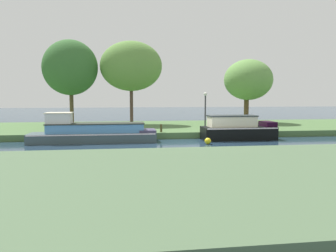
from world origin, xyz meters
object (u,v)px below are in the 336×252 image
object	(u,v)px
willow_tree_left	(70,68)
willow_tree_right	(248,80)
slate_narrowboat	(92,133)
channel_buoy	(208,141)
mooring_post_near	(161,128)
black_barge	(237,129)
lamp_post	(205,106)
willow_tree_centre	(131,66)

from	to	relation	value
willow_tree_left	willow_tree_right	world-z (taller)	willow_tree_left
slate_narrowboat	willow_tree_right	bearing A→B (deg)	31.98
channel_buoy	mooring_post_near	bearing A→B (deg)	127.65
slate_narrowboat	mooring_post_near	size ratio (longest dim) A/B	14.30
willow_tree_left	channel_buoy	distance (m)	13.68
black_barge	willow_tree_left	world-z (taller)	willow_tree_left
slate_narrowboat	channel_buoy	size ratio (longest dim) A/B	20.15
lamp_post	willow_tree_right	bearing A→B (deg)	47.16
willow_tree_centre	black_barge	bearing A→B (deg)	-50.41
willow_tree_centre	lamp_post	xyz separation A→B (m)	(4.80, -5.37, -3.05)
willow_tree_right	lamp_post	size ratio (longest dim) A/B	2.12
black_barge	slate_narrowboat	size ratio (longest dim) A/B	0.62
willow_tree_centre	slate_narrowboat	bearing A→B (deg)	-108.49
slate_narrowboat	lamp_post	bearing A→B (deg)	16.93
black_barge	willow_tree_centre	xyz separation A→B (m)	(-6.29, 7.61, 4.44)
black_barge	slate_narrowboat	bearing A→B (deg)	-180.00
willow_tree_right	channel_buoy	size ratio (longest dim) A/B	14.97
willow_tree_left	channel_buoy	world-z (taller)	willow_tree_left
mooring_post_near	channel_buoy	distance (m)	3.78
willow_tree_centre	willow_tree_right	world-z (taller)	willow_tree_centre
lamp_post	channel_buoy	xyz separation A→B (m)	(-0.84, -3.95, -1.86)
black_barge	lamp_post	distance (m)	3.03
willow_tree_left	channel_buoy	xyz separation A→B (m)	(8.75, -9.38, -4.74)
slate_narrowboat	willow_tree_centre	bearing A→B (deg)	71.51
willow_tree_left	willow_tree_centre	size ratio (longest dim) A/B	1.00
mooring_post_near	willow_tree_left	bearing A→B (deg)	135.19
lamp_post	channel_buoy	bearing A→B (deg)	-102.08
willow_tree_left	mooring_post_near	size ratio (longest dim) A/B	13.19
willow_tree_right	lamp_post	bearing A→B (deg)	-132.84
lamp_post	willow_tree_centre	bearing A→B (deg)	131.78
black_barge	willow_tree_centre	world-z (taller)	willow_tree_centre
black_barge	channel_buoy	world-z (taller)	black_barge
mooring_post_near	black_barge	bearing A→B (deg)	-15.20
mooring_post_near	willow_tree_centre	bearing A→B (deg)	104.69
slate_narrowboat	mooring_post_near	xyz separation A→B (m)	(4.21, 1.26, 0.09)
black_barge	willow_tree_left	xyz separation A→B (m)	(-11.09, 7.67, 4.28)
willow_tree_right	channel_buoy	distance (m)	11.92
willow_tree_right	lamp_post	distance (m)	7.88
willow_tree_right	black_barge	bearing A→B (deg)	-115.24
black_barge	mooring_post_near	distance (m)	4.79
slate_narrowboat	willow_tree_left	world-z (taller)	willow_tree_left
slate_narrowboat	channel_buoy	bearing A→B (deg)	-14.75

